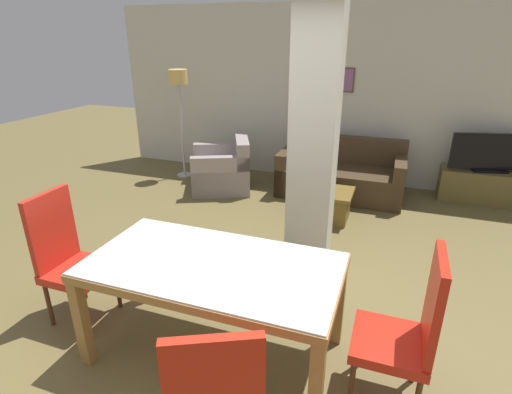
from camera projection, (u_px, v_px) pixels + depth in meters
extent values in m
plane|color=brown|center=(217.00, 350.00, 3.05)|extent=(18.00, 18.00, 0.00)
cube|color=beige|center=(328.00, 96.00, 6.23)|extent=(7.20, 0.06, 2.70)
cube|color=brown|center=(340.00, 80.00, 6.05)|extent=(0.44, 0.02, 0.36)
cube|color=#8C598C|center=(339.00, 80.00, 6.04)|extent=(0.40, 0.01, 0.32)
cube|color=beige|center=(314.00, 134.00, 3.85)|extent=(0.44, 0.34, 2.70)
cube|color=#9E723B|center=(181.00, 305.00, 2.39)|extent=(1.77, 0.06, 0.06)
cube|color=#9E723B|center=(237.00, 240.00, 3.15)|extent=(1.77, 0.06, 0.06)
cube|color=#9E723B|center=(111.00, 248.00, 3.04)|extent=(0.06, 0.81, 0.06)
cube|color=#9E723B|center=(336.00, 293.00, 2.50)|extent=(0.06, 0.81, 0.06)
cube|color=silver|center=(213.00, 264.00, 2.76)|extent=(1.75, 0.91, 0.01)
cube|color=#9E723B|center=(82.00, 323.00, 2.81)|extent=(0.08, 0.08, 0.70)
cube|color=#9E723B|center=(316.00, 389.00, 2.29)|extent=(0.08, 0.08, 0.70)
cube|color=#9E723B|center=(149.00, 264.00, 3.54)|extent=(0.08, 0.08, 0.70)
cube|color=#9E723B|center=(339.00, 303.00, 3.02)|extent=(0.08, 0.08, 0.70)
cube|color=red|center=(80.00, 271.00, 3.26)|extent=(0.46, 0.46, 0.07)
cube|color=red|center=(52.00, 229.00, 3.19)|extent=(0.05, 0.44, 0.63)
cylinder|color=#4E2D1A|center=(118.00, 288.00, 3.46)|extent=(0.04, 0.04, 0.41)
cylinder|color=#4E2D1A|center=(87.00, 314.00, 3.13)|extent=(0.04, 0.04, 0.41)
cylinder|color=#4E2D1A|center=(82.00, 279.00, 3.58)|extent=(0.04, 0.04, 0.41)
cylinder|color=#4E2D1A|center=(49.00, 304.00, 3.25)|extent=(0.04, 0.04, 0.41)
cube|color=red|center=(389.00, 343.00, 2.50)|extent=(0.46, 0.46, 0.07)
cube|color=red|center=(434.00, 304.00, 2.31)|extent=(0.05, 0.44, 0.63)
cylinder|color=#4E2D1A|center=(351.00, 386.00, 2.49)|extent=(0.04, 0.04, 0.41)
cylinder|color=#4E2D1A|center=(358.00, 345.00, 2.82)|extent=(0.04, 0.04, 0.41)
cylinder|color=#4E2D1A|center=(415.00, 359.00, 2.70)|extent=(0.04, 0.04, 0.41)
cube|color=#40301D|center=(340.00, 181.00, 5.93)|extent=(1.79, 0.88, 0.42)
cube|color=#40301D|center=(346.00, 149.00, 6.09)|extent=(1.79, 0.18, 0.40)
cube|color=#40301D|center=(398.00, 181.00, 5.64)|extent=(0.16, 0.88, 0.64)
cube|color=#40301D|center=(287.00, 169.00, 6.15)|extent=(0.16, 0.88, 0.64)
cube|color=gray|center=(221.00, 176.00, 6.21)|extent=(1.15, 1.18, 0.40)
cube|color=gray|center=(242.00, 150.00, 6.08)|extent=(0.54, 0.90, 0.40)
cube|color=gray|center=(221.00, 177.00, 5.81)|extent=(0.83, 0.48, 0.62)
cube|color=gray|center=(221.00, 162.00, 6.52)|extent=(0.83, 0.48, 0.62)
cube|color=brown|center=(328.00, 192.00, 5.11)|extent=(0.64, 0.55, 0.04)
cube|color=brown|center=(327.00, 206.00, 5.18)|extent=(0.56, 0.47, 0.34)
cylinder|color=#4C2D14|center=(327.00, 187.00, 4.95)|extent=(0.06, 0.06, 0.19)
cylinder|color=#4C2D14|center=(328.00, 178.00, 4.90)|extent=(0.03, 0.03, 0.07)
cylinder|color=#B7B7BC|center=(328.00, 175.00, 4.89)|extent=(0.03, 0.03, 0.01)
cube|color=brown|center=(485.00, 187.00, 5.67)|extent=(1.21, 0.40, 0.46)
cube|color=black|center=(489.00, 170.00, 5.58)|extent=(0.48, 0.30, 0.03)
cube|color=black|center=(493.00, 152.00, 5.47)|extent=(1.09, 0.31, 0.51)
cylinder|color=#B7B7BC|center=(185.00, 175.00, 6.83)|extent=(0.26, 0.26, 0.02)
cylinder|color=#B7B7BC|center=(182.00, 131.00, 6.54)|extent=(0.04, 0.04, 1.50)
cylinder|color=#E5BC66|center=(178.00, 77.00, 6.22)|extent=(0.29, 0.29, 0.22)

